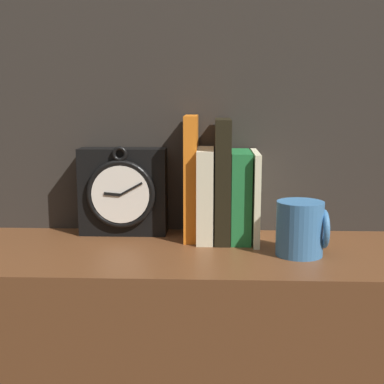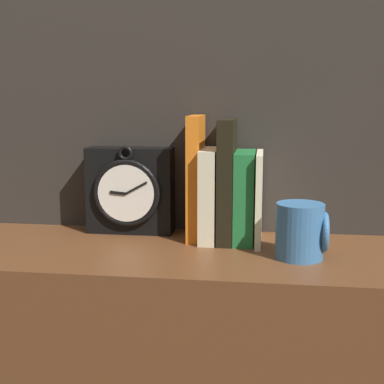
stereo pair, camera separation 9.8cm
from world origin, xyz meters
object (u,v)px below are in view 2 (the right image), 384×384
book_slot2_black (227,180)px  mug (302,231)px  book_slot0_orange (196,178)px  book_slot3_green (245,197)px  clock (130,191)px  book_slot1_cream (209,195)px  book_slot4_cream (259,198)px

book_slot2_black → mug: size_ratio=2.43×
book_slot0_orange → book_slot3_green: 0.11m
clock → book_slot3_green: clock is taller
book_slot1_cream → book_slot2_black: (0.04, -0.00, 0.03)m
book_slot2_black → book_slot4_cream: size_ratio=1.36×
book_slot0_orange → book_slot2_black: (0.07, -0.01, -0.00)m
clock → mug: 0.39m
book_slot0_orange → mug: bearing=-29.7°
clock → book_slot0_orange: bearing=-8.8°
book_slot1_cream → book_slot2_black: 0.05m
book_slot2_black → mug: (0.15, -0.11, -0.07)m
book_slot1_cream → book_slot2_black: size_ratio=0.76×
clock → mug: size_ratio=1.89×
book_slot4_cream → mug: bearing=-52.6°
book_slot2_black → book_slot4_cream: book_slot2_black is taller
book_slot0_orange → book_slot1_cream: 0.05m
book_slot2_black → mug: bearing=-37.2°
book_slot1_cream → book_slot4_cream: book_slot1_cream is taller
book_slot3_green → mug: bearing=-45.7°
mug → book_slot0_orange: bearing=150.3°
book_slot3_green → book_slot4_cream: size_ratio=1.00×
book_slot1_cream → clock: bearing=169.9°
book_slot1_cream → book_slot4_cream: (0.10, -0.01, -0.00)m
book_slot3_green → book_slot2_black: bearing=-178.7°
book_slot3_green → book_slot4_cream: 0.03m
book_slot0_orange → book_slot3_green: size_ratio=1.39×
book_slot0_orange → book_slot3_green: book_slot0_orange is taller
book_slot1_cream → mug: size_ratio=1.84×
mug → book_slot3_green: bearing=134.3°
clock → book_slot2_black: 0.22m
book_slot0_orange → book_slot1_cream: size_ratio=1.36×
book_slot4_cream → book_slot1_cream: bearing=175.8°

